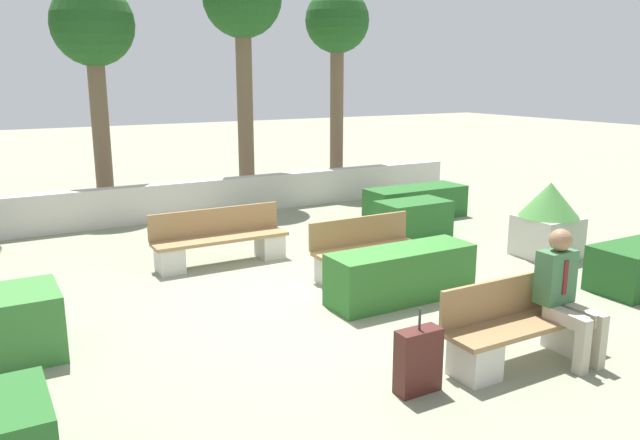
{
  "coord_description": "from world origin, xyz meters",
  "views": [
    {
      "loc": [
        -3.75,
        -6.56,
        2.79
      ],
      "look_at": [
        0.25,
        0.5,
        0.9
      ],
      "focal_mm": 35.0,
      "sensor_mm": 36.0,
      "label": 1
    }
  ],
  "objects_px": {
    "bench_right_side": "(220,243)",
    "tree_center_left": "(93,34)",
    "tree_center_right": "(242,8)",
    "bench_left_side": "(367,255)",
    "tree_rightmost": "(337,30)",
    "bench_front": "(522,332)",
    "person_seated_man": "(565,289)",
    "planter_corner_left": "(548,218)",
    "suitcase": "(418,361)"
  },
  "relations": [
    {
      "from": "bench_right_side",
      "to": "tree_center_left",
      "type": "bearing_deg",
      "value": 105.5
    },
    {
      "from": "bench_right_side",
      "to": "tree_center_right",
      "type": "relative_size",
      "value": 0.39
    },
    {
      "from": "bench_left_side",
      "to": "tree_center_left",
      "type": "height_order",
      "value": "tree_center_left"
    },
    {
      "from": "bench_left_side",
      "to": "tree_rightmost",
      "type": "xyz_separation_m",
      "value": [
        3.2,
        6.16,
        3.53
      ]
    },
    {
      "from": "bench_front",
      "to": "tree_center_left",
      "type": "relative_size",
      "value": 0.38
    },
    {
      "from": "person_seated_man",
      "to": "tree_center_left",
      "type": "relative_size",
      "value": 0.29
    },
    {
      "from": "bench_right_side",
      "to": "bench_left_side",
      "type": "bearing_deg",
      "value": -37.87
    },
    {
      "from": "tree_center_right",
      "to": "planter_corner_left",
      "type": "bearing_deg",
      "value": -69.89
    },
    {
      "from": "planter_corner_left",
      "to": "tree_center_left",
      "type": "distance_m",
      "value": 9.34
    },
    {
      "from": "bench_right_side",
      "to": "planter_corner_left",
      "type": "distance_m",
      "value": 5.08
    },
    {
      "from": "bench_right_side",
      "to": "suitcase",
      "type": "relative_size",
      "value": 2.58
    },
    {
      "from": "person_seated_man",
      "to": "suitcase",
      "type": "xyz_separation_m",
      "value": [
        -1.7,
        0.14,
        -0.42
      ]
    },
    {
      "from": "tree_center_right",
      "to": "tree_rightmost",
      "type": "height_order",
      "value": "tree_center_right"
    },
    {
      "from": "person_seated_man",
      "to": "planter_corner_left",
      "type": "height_order",
      "value": "person_seated_man"
    },
    {
      "from": "bench_right_side",
      "to": "planter_corner_left",
      "type": "xyz_separation_m",
      "value": [
        4.59,
        -2.17,
        0.3
      ]
    },
    {
      "from": "person_seated_man",
      "to": "tree_center_right",
      "type": "bearing_deg",
      "value": 87.36
    },
    {
      "from": "bench_front",
      "to": "bench_right_side",
      "type": "distance_m",
      "value": 4.82
    },
    {
      "from": "person_seated_man",
      "to": "tree_rightmost",
      "type": "bearing_deg",
      "value": 72.36
    },
    {
      "from": "bench_front",
      "to": "planter_corner_left",
      "type": "bearing_deg",
      "value": 37.55
    },
    {
      "from": "bench_front",
      "to": "tree_center_right",
      "type": "relative_size",
      "value": 0.34
    },
    {
      "from": "tree_center_left",
      "to": "suitcase",
      "type": "bearing_deg",
      "value": -84.96
    },
    {
      "from": "tree_rightmost",
      "to": "bench_right_side",
      "type": "bearing_deg",
      "value": -136.37
    },
    {
      "from": "bench_left_side",
      "to": "tree_center_right",
      "type": "height_order",
      "value": "tree_center_right"
    },
    {
      "from": "bench_left_side",
      "to": "person_seated_man",
      "type": "xyz_separation_m",
      "value": [
        0.24,
        -3.15,
        0.42
      ]
    },
    {
      "from": "bench_front",
      "to": "tree_center_right",
      "type": "height_order",
      "value": "tree_center_right"
    },
    {
      "from": "bench_right_side",
      "to": "tree_center_left",
      "type": "relative_size",
      "value": 0.45
    },
    {
      "from": "bench_right_side",
      "to": "planter_corner_left",
      "type": "relative_size",
      "value": 1.74
    },
    {
      "from": "planter_corner_left",
      "to": "person_seated_man",
      "type": "bearing_deg",
      "value": -137.01
    },
    {
      "from": "bench_left_side",
      "to": "tree_rightmost",
      "type": "relative_size",
      "value": 0.34
    },
    {
      "from": "person_seated_man",
      "to": "tree_rightmost",
      "type": "relative_size",
      "value": 0.27
    },
    {
      "from": "suitcase",
      "to": "tree_center_left",
      "type": "bearing_deg",
      "value": 95.04
    },
    {
      "from": "person_seated_man",
      "to": "tree_center_right",
      "type": "height_order",
      "value": "tree_center_right"
    },
    {
      "from": "planter_corner_left",
      "to": "tree_center_right",
      "type": "height_order",
      "value": "tree_center_right"
    },
    {
      "from": "planter_corner_left",
      "to": "tree_center_left",
      "type": "height_order",
      "value": "tree_center_left"
    },
    {
      "from": "bench_left_side",
      "to": "tree_center_left",
      "type": "relative_size",
      "value": 0.35
    },
    {
      "from": "bench_right_side",
      "to": "tree_center_left",
      "type": "height_order",
      "value": "tree_center_left"
    },
    {
      "from": "bench_front",
      "to": "tree_center_left",
      "type": "distance_m",
      "value": 10.3
    },
    {
      "from": "bench_left_side",
      "to": "suitcase",
      "type": "relative_size",
      "value": 2.04
    },
    {
      "from": "bench_front",
      "to": "tree_rightmost",
      "type": "bearing_deg",
      "value": 69.82
    },
    {
      "from": "bench_front",
      "to": "suitcase",
      "type": "distance_m",
      "value": 1.29
    },
    {
      "from": "planter_corner_left",
      "to": "suitcase",
      "type": "xyz_separation_m",
      "value": [
        -4.46,
        -2.43,
        -0.33
      ]
    },
    {
      "from": "bench_left_side",
      "to": "bench_front",
      "type": "bearing_deg",
      "value": -102.76
    },
    {
      "from": "suitcase",
      "to": "tree_center_left",
      "type": "xyz_separation_m",
      "value": [
        -0.84,
        9.52,
        3.3
      ]
    },
    {
      "from": "tree_center_left",
      "to": "bench_left_side",
      "type": "bearing_deg",
      "value": -70.59
    },
    {
      "from": "bench_front",
      "to": "bench_right_side",
      "type": "relative_size",
      "value": 0.86
    },
    {
      "from": "planter_corner_left",
      "to": "tree_rightmost",
      "type": "bearing_deg",
      "value": 88.3
    },
    {
      "from": "person_seated_man",
      "to": "suitcase",
      "type": "relative_size",
      "value": 1.65
    },
    {
      "from": "suitcase",
      "to": "bench_front",
      "type": "bearing_deg",
      "value": -0.43
    },
    {
      "from": "bench_left_side",
      "to": "person_seated_man",
      "type": "distance_m",
      "value": 3.19
    },
    {
      "from": "bench_right_side",
      "to": "tree_rightmost",
      "type": "bearing_deg",
      "value": 50.92
    }
  ]
}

